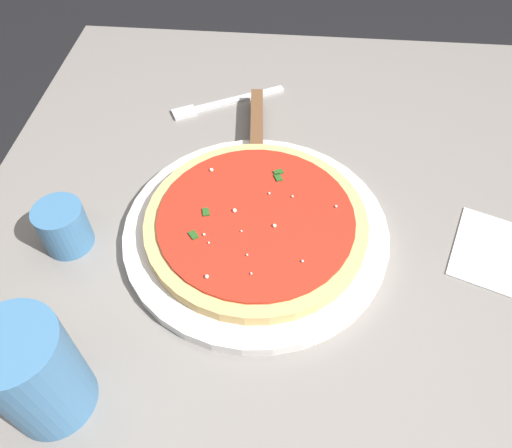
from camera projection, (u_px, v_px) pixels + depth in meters
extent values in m
plane|color=black|center=(277.00, 422.00, 1.17)|extent=(5.00, 5.00, 0.00)
cube|color=black|center=(147.00, 190.00, 1.17)|extent=(0.06, 0.06, 0.70)
cube|color=black|center=(442.00, 209.00, 1.14)|extent=(0.06, 0.06, 0.70)
cube|color=gray|center=(295.00, 240.00, 0.62)|extent=(0.95, 0.84, 0.03)
cylinder|color=white|center=(256.00, 231.00, 0.60)|extent=(0.32, 0.32, 0.01)
cylinder|color=#DBB26B|center=(256.00, 223.00, 0.59)|extent=(0.27, 0.27, 0.02)
cylinder|color=red|center=(256.00, 217.00, 0.58)|extent=(0.24, 0.24, 0.00)
sphere|color=#EFEACC|center=(209.00, 243.00, 0.55)|extent=(0.00, 0.00, 0.00)
sphere|color=#EFEACC|center=(251.00, 274.00, 0.53)|extent=(0.00, 0.00, 0.00)
sphere|color=#EFEACC|center=(292.00, 196.00, 0.60)|extent=(0.00, 0.00, 0.00)
sphere|color=#EFEACC|center=(235.00, 208.00, 0.59)|extent=(0.01, 0.01, 0.01)
sphere|color=#EFEACC|center=(204.00, 234.00, 0.56)|extent=(0.00, 0.00, 0.00)
sphere|color=#EFEACC|center=(211.00, 170.00, 0.63)|extent=(0.00, 0.00, 0.00)
sphere|color=#EFEACC|center=(241.00, 231.00, 0.56)|extent=(0.00, 0.00, 0.00)
sphere|color=#EFEACC|center=(274.00, 226.00, 0.57)|extent=(0.00, 0.00, 0.00)
sphere|color=#EFEACC|center=(247.00, 255.00, 0.54)|extent=(0.00, 0.00, 0.00)
sphere|color=#EFEACC|center=(302.00, 261.00, 0.54)|extent=(0.00, 0.00, 0.00)
sphere|color=#EFEACC|center=(336.00, 206.00, 0.59)|extent=(0.00, 0.00, 0.00)
sphere|color=#EFEACC|center=(207.00, 277.00, 0.52)|extent=(0.00, 0.00, 0.00)
sphere|color=#EFEACC|center=(269.00, 193.00, 0.60)|extent=(0.00, 0.00, 0.00)
cube|color=#23561E|center=(193.00, 235.00, 0.56)|extent=(0.01, 0.01, 0.00)
cube|color=#23561E|center=(278.00, 172.00, 0.63)|extent=(0.01, 0.01, 0.00)
cube|color=#23561E|center=(278.00, 177.00, 0.62)|extent=(0.01, 0.01, 0.00)
cube|color=#23561E|center=(206.00, 212.00, 0.58)|extent=(0.01, 0.01, 0.00)
cube|color=silver|center=(256.00, 175.00, 0.65)|extent=(0.10, 0.08, 0.00)
cube|color=brown|center=(257.00, 119.00, 0.72)|extent=(0.13, 0.03, 0.01)
cylinder|color=teal|center=(35.00, 374.00, 0.43)|extent=(0.08, 0.08, 0.12)
cylinder|color=teal|center=(64.00, 227.00, 0.58)|extent=(0.06, 0.06, 0.06)
cube|color=white|center=(512.00, 258.00, 0.58)|extent=(0.15, 0.17, 0.00)
cube|color=silver|center=(240.00, 99.00, 0.78)|extent=(0.08, 0.14, 0.00)
cube|color=silver|center=(184.00, 113.00, 0.76)|extent=(0.04, 0.04, 0.00)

